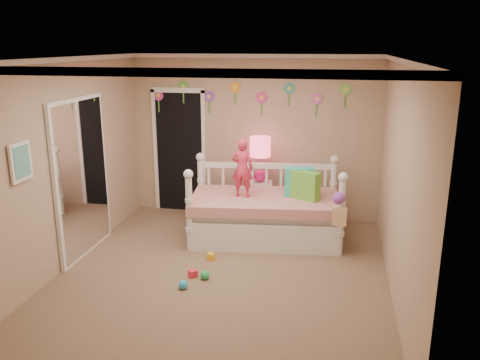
% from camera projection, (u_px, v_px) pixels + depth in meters
% --- Properties ---
extents(floor, '(4.00, 4.50, 0.01)m').
position_uv_depth(floor, '(223.00, 274.00, 6.07)').
color(floor, '#7F684C').
rests_on(floor, ground).
extents(ceiling, '(4.00, 4.50, 0.01)m').
position_uv_depth(ceiling, '(220.00, 58.00, 5.37)').
color(ceiling, white).
rests_on(ceiling, floor).
extents(back_wall, '(4.00, 0.01, 2.60)m').
position_uv_depth(back_wall, '(254.00, 137.00, 7.85)').
color(back_wall, tan).
rests_on(back_wall, floor).
extents(left_wall, '(0.01, 4.50, 2.60)m').
position_uv_depth(left_wall, '(65.00, 165.00, 6.10)').
color(left_wall, tan).
rests_on(left_wall, floor).
extents(right_wall, '(0.01, 4.50, 2.60)m').
position_uv_depth(right_wall, '(400.00, 182.00, 5.35)').
color(right_wall, tan).
rests_on(right_wall, floor).
extents(crown_molding, '(4.00, 4.50, 0.06)m').
position_uv_depth(crown_molding, '(221.00, 61.00, 5.38)').
color(crown_molding, white).
rests_on(crown_molding, ceiling).
extents(daybed, '(2.27, 1.40, 1.16)m').
position_uv_depth(daybed, '(265.00, 201.00, 7.02)').
color(daybed, white).
rests_on(daybed, floor).
extents(pillow_turquoise, '(0.43, 0.21, 0.42)m').
position_uv_depth(pillow_turquoise, '(300.00, 182.00, 6.96)').
color(pillow_turquoise, '#24B495').
rests_on(pillow_turquoise, daybed).
extents(pillow_lime, '(0.44, 0.34, 0.40)m').
position_uv_depth(pillow_lime, '(305.00, 185.00, 6.83)').
color(pillow_lime, '#65BB39').
rests_on(pillow_lime, daybed).
extents(child, '(0.31, 0.21, 0.84)m').
position_uv_depth(child, '(242.00, 168.00, 6.88)').
color(child, '#DE3254').
rests_on(child, daybed).
extents(nightstand, '(0.42, 0.34, 0.65)m').
position_uv_depth(nightstand, '(260.00, 201.00, 7.81)').
color(nightstand, white).
rests_on(nightstand, floor).
extents(table_lamp, '(0.33, 0.33, 0.72)m').
position_uv_depth(table_lamp, '(260.00, 152.00, 7.59)').
color(table_lamp, '#E31E86').
rests_on(table_lamp, nightstand).
extents(closet_doorway, '(0.90, 0.04, 2.07)m').
position_uv_depth(closet_doorway, '(179.00, 151.00, 8.14)').
color(closet_doorway, black).
rests_on(closet_doorway, back_wall).
extents(flower_decals, '(3.40, 0.02, 0.50)m').
position_uv_depth(flower_decals, '(248.00, 97.00, 7.68)').
color(flower_decals, '#B2668C').
rests_on(flower_decals, back_wall).
extents(mirror_closet, '(0.07, 1.30, 2.10)m').
position_uv_depth(mirror_closet, '(82.00, 178.00, 6.44)').
color(mirror_closet, white).
rests_on(mirror_closet, left_wall).
extents(wall_picture, '(0.05, 0.34, 0.42)m').
position_uv_depth(wall_picture, '(21.00, 162.00, 5.17)').
color(wall_picture, white).
rests_on(wall_picture, left_wall).
extents(hanging_bag, '(0.20, 0.16, 0.36)m').
position_uv_depth(hanging_bag, '(338.00, 210.00, 6.24)').
color(hanging_bag, beige).
rests_on(hanging_bag, daybed).
extents(toy_scatter, '(0.95, 1.39, 0.11)m').
position_uv_depth(toy_scatter, '(182.00, 273.00, 5.97)').
color(toy_scatter, '#996666').
rests_on(toy_scatter, floor).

